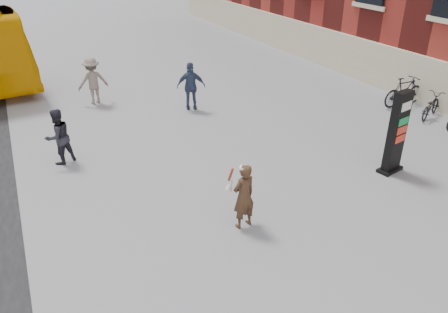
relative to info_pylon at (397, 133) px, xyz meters
name	(u,v)px	position (x,y,z in m)	size (l,w,h in m)	color
ground	(273,231)	(-4.37, -0.95, -1.15)	(100.00, 100.00, 0.00)	#9E9EA3
info_pylon	(397,133)	(0.00, 0.00, 0.00)	(0.80, 0.51, 2.31)	black
woman	(243,195)	(-4.87, -0.45, -0.36)	(0.65, 0.61, 1.55)	#3F2B1A
pedestrian_a	(58,137)	(-8.08, 4.52, -0.35)	(0.78, 0.61, 1.61)	#25232C
pedestrian_b	(93,81)	(-6.22, 9.11, -0.26)	(1.15, 0.66, 1.78)	#78685C
pedestrian_c	(191,86)	(-3.12, 6.83, -0.27)	(1.04, 0.43, 1.78)	#303D5B
bike_6	(431,106)	(4.23, 2.38, -0.73)	(0.57, 1.62, 0.85)	black
bike_7	(404,92)	(4.23, 3.65, -0.59)	(0.53, 1.89, 1.13)	black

